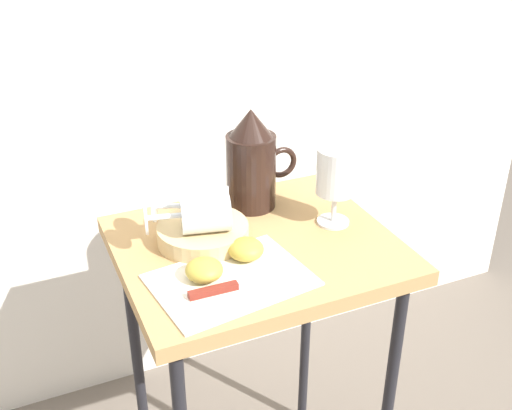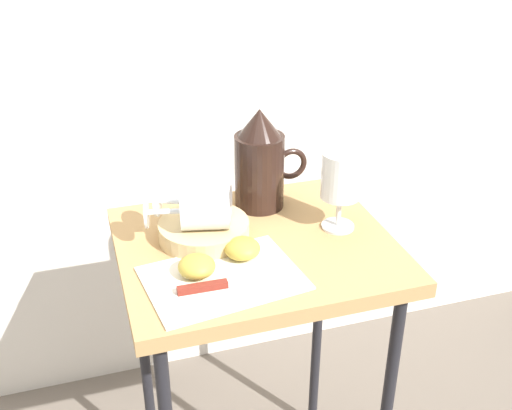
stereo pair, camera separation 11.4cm
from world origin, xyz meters
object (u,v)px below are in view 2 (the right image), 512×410
object	(u,v)px
basket_tray	(204,230)
wine_glass_upright	(341,179)
table	(256,280)
apple_half_left	(197,266)
wine_glass_tipped_far	(202,210)
pitcher	(260,168)
apple_half_right	(242,248)
wine_glass_tipped_near	(207,203)
knife	(220,285)

from	to	relation	value
basket_tray	wine_glass_upright	size ratio (longest dim) A/B	1.08
table	apple_half_left	size ratio (longest dim) A/B	11.30
table	wine_glass_upright	distance (m)	0.26
table	wine_glass_tipped_far	distance (m)	0.19
pitcher	apple_half_left	world-z (taller)	pitcher
apple_half_right	wine_glass_tipped_near	bearing A→B (deg)	111.70
wine_glass_upright	knife	distance (m)	0.32
pitcher	apple_half_right	distance (m)	0.22
basket_tray	apple_half_left	xyz separation A→B (m)	(-0.04, -0.12, 0.00)
pitcher	knife	xyz separation A→B (m)	(-0.15, -0.26, -0.08)
table	wine_glass_tipped_far	xyz separation A→B (m)	(-0.09, 0.02, 0.16)
wine_glass_tipped_near	apple_half_right	distance (m)	0.12
basket_tray	wine_glass_upright	world-z (taller)	wine_glass_upright
pitcher	wine_glass_upright	bearing A→B (deg)	-48.28
basket_tray	wine_glass_upright	xyz separation A→B (m)	(0.26, -0.04, 0.09)
wine_glass_tipped_far	apple_half_right	bearing A→B (deg)	-52.12
pitcher	apple_half_right	bearing A→B (deg)	-116.18
knife	wine_glass_tipped_far	bearing A→B (deg)	87.77
basket_tray	wine_glass_tipped_far	bearing A→B (deg)	-105.51
pitcher	wine_glass_upright	xyz separation A→B (m)	(0.12, -0.13, 0.02)
table	knife	world-z (taller)	knife
table	pitcher	distance (m)	0.23
wine_glass_tipped_near	wine_glass_tipped_far	distance (m)	0.03
wine_glass_tipped_far	apple_half_left	size ratio (longest dim) A/B	2.52
pitcher	wine_glass_tipped_far	world-z (taller)	pitcher
wine_glass_tipped_far	apple_half_right	xyz separation A→B (m)	(0.06, -0.07, -0.05)
basket_tray	apple_half_left	bearing A→B (deg)	-108.40
wine_glass_upright	wine_glass_tipped_near	size ratio (longest dim) A/B	1.03
table	knife	distance (m)	0.19
wine_glass_upright	apple_half_left	size ratio (longest dim) A/B	2.45
basket_tray	wine_glass_tipped_near	xyz separation A→B (m)	(0.01, 0.01, 0.05)
table	knife	bearing A→B (deg)	-128.87
pitcher	apple_half_left	size ratio (longest dim) A/B	3.26
wine_glass_tipped_far	basket_tray	bearing A→B (deg)	74.49
wine_glass_upright	apple_half_left	bearing A→B (deg)	-164.13
pitcher	knife	bearing A→B (deg)	-119.90
wine_glass_tipped_far	knife	world-z (taller)	wine_glass_tipped_far
table	wine_glass_upright	xyz separation A→B (m)	(0.17, 0.01, 0.19)
knife	table	bearing A→B (deg)	51.13
table	wine_glass_tipped_near	size ratio (longest dim) A/B	4.75
apple_half_right	knife	xyz separation A→B (m)	(-0.06, -0.08, -0.01)
table	knife	xyz separation A→B (m)	(-0.10, -0.12, 0.10)
wine_glass_tipped_near	apple_half_left	xyz separation A→B (m)	(-0.05, -0.13, -0.05)
table	apple_half_left	xyz separation A→B (m)	(-0.13, -0.08, 0.11)
pitcher	table	bearing A→B (deg)	-110.24
pitcher	knife	size ratio (longest dim) A/B	1.02
table	apple_half_right	xyz separation A→B (m)	(-0.04, -0.05, 0.11)
table	wine_glass_tipped_far	bearing A→B (deg)	165.34
basket_tray	wine_glass_tipped_far	distance (m)	0.06
basket_tray	wine_glass_tipped_far	world-z (taller)	wine_glass_tipped_far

